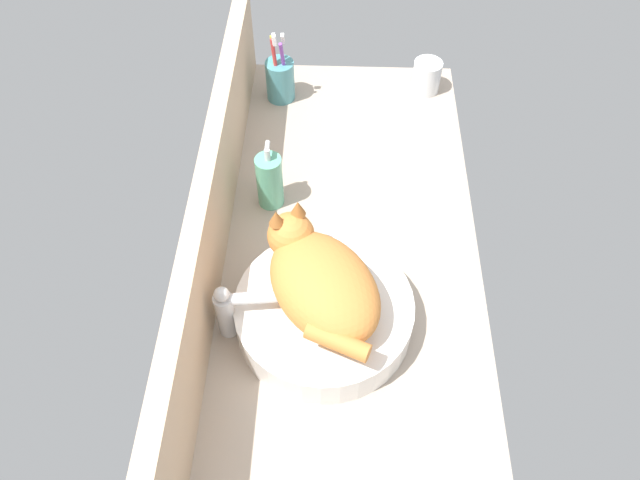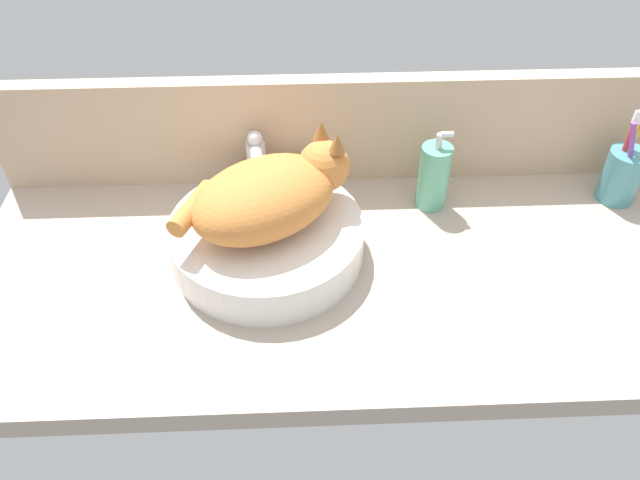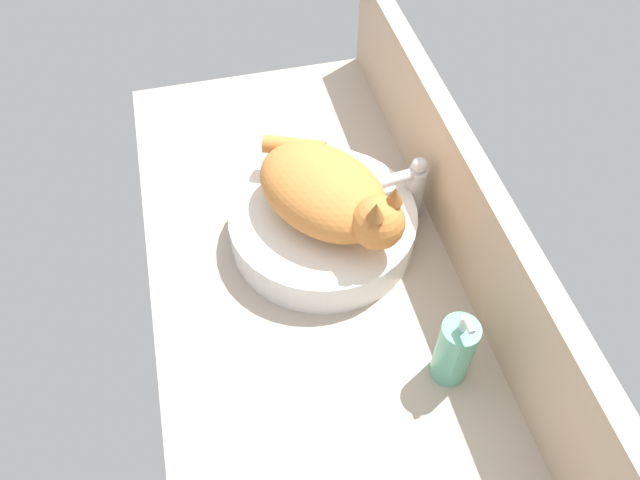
{
  "view_description": "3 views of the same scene",
  "coord_description": "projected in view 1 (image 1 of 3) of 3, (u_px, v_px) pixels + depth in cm",
  "views": [
    {
      "loc": [
        -74.98,
        2.18,
        103.16
      ],
      "look_at": [
        -1.26,
        4.75,
        8.87
      ],
      "focal_mm": 35.0,
      "sensor_mm": 36.0,
      "label": 1
    },
    {
      "loc": [
        -8.48,
        -74.91,
        75.7
      ],
      "look_at": [
        -5.59,
        -4.95,
        10.84
      ],
      "focal_mm": 35.0,
      "sensor_mm": 36.0,
      "label": 2
    },
    {
      "loc": [
        54.74,
        -13.75,
        88.68
      ],
      "look_at": [
        -5.38,
        0.88,
        10.92
      ],
      "focal_mm": 35.0,
      "sensor_mm": 36.0,
      "label": 3
    }
  ],
  "objects": [
    {
      "name": "toothbrush_cup",
      "position": [
        280.0,
        79.0,
        1.55
      ],
      "size": [
        7.13,
        7.13,
        18.72
      ],
      "color": "teal",
      "rests_on": "ground_plane"
    },
    {
      "name": "ground_plane",
      "position": [
        343.0,
        268.0,
        1.29
      ],
      "size": [
        130.53,
        55.91,
        4.0
      ],
      "primitive_type": "cube",
      "color": "#B2A08E"
    },
    {
      "name": "water_glass",
      "position": [
        426.0,
        78.0,
        1.59
      ],
      "size": [
        7.23,
        7.23,
        8.2
      ],
      "color": "white",
      "rests_on": "ground_plane"
    },
    {
      "name": "cat",
      "position": [
        320.0,
        280.0,
        1.09
      ],
      "size": [
        30.22,
        27.8,
        14.0
      ],
      "color": "orange",
      "rests_on": "sink_basin"
    },
    {
      "name": "faucet",
      "position": [
        231.0,
        309.0,
        1.12
      ],
      "size": [
        4.08,
        11.86,
        13.6
      ],
      "color": "silver",
      "rests_on": "ground_plane"
    },
    {
      "name": "sink_basin",
      "position": [
        324.0,
        313.0,
        1.16
      ],
      "size": [
        33.05,
        33.05,
        6.91
      ],
      "primitive_type": "cylinder",
      "color": "white",
      "rests_on": "ground_plane"
    },
    {
      "name": "backsplash_panel",
      "position": [
        209.0,
        226.0,
        1.2
      ],
      "size": [
        130.53,
        3.6,
        21.3
      ],
      "primitive_type": "cube",
      "color": "#CCAD8C",
      "rests_on": "ground_plane"
    },
    {
      "name": "soap_dispenser",
      "position": [
        270.0,
        181.0,
        1.33
      ],
      "size": [
        5.66,
        5.66,
        16.11
      ],
      "color": "#60B793",
      "rests_on": "ground_plane"
    }
  ]
}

